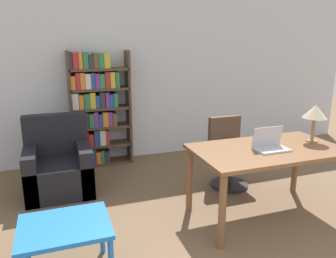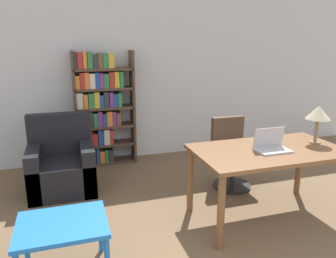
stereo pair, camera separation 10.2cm
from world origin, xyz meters
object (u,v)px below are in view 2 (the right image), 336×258
object	(u,v)px
laptop	(271,146)
armchair	(62,167)
table_lamp	(318,114)
bookshelf	(100,109)
office_chair	(231,156)
desk	(269,158)
side_table_blue	(62,230)

from	to	relation	value
laptop	armchair	distance (m)	2.59
armchair	laptop	bearing A→B (deg)	-34.45
table_lamp	bookshelf	distance (m)	3.02
laptop	office_chair	size ratio (longest dim) A/B	0.38
desk	side_table_blue	size ratio (longest dim) A/B	2.26
armchair	bookshelf	size ratio (longest dim) A/B	0.55
office_chair	armchair	bearing A→B (deg)	165.69
table_lamp	laptop	bearing A→B (deg)	-172.63
office_chair	side_table_blue	bearing A→B (deg)	-150.82
desk	table_lamp	bearing A→B (deg)	3.56
desk	side_table_blue	world-z (taller)	desk
desk	laptop	distance (m)	0.16
table_lamp	armchair	bearing A→B (deg)	153.41
laptop	bookshelf	size ratio (longest dim) A/B	0.20
laptop	side_table_blue	size ratio (longest dim) A/B	0.50
armchair	bookshelf	world-z (taller)	bookshelf
laptop	bookshelf	distance (m)	2.69
desk	table_lamp	size ratio (longest dim) A/B	3.77
desk	armchair	bearing A→B (deg)	146.43
office_chair	bookshelf	world-z (taller)	bookshelf
table_lamp	office_chair	xyz separation A→B (m)	(-0.58, 0.81, -0.70)
table_lamp	desk	bearing A→B (deg)	-176.44
laptop	desk	bearing A→B (deg)	79.99
side_table_blue	desk	bearing A→B (deg)	8.98
laptop	table_lamp	world-z (taller)	table_lamp
office_chair	armchair	world-z (taller)	armchair
laptop	side_table_blue	distance (m)	2.14
armchair	table_lamp	bearing A→B (deg)	-26.59
side_table_blue	bookshelf	world-z (taller)	bookshelf
table_lamp	office_chair	distance (m)	1.22
laptop	armchair	world-z (taller)	laptop
desk	laptop	bearing A→B (deg)	-100.01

